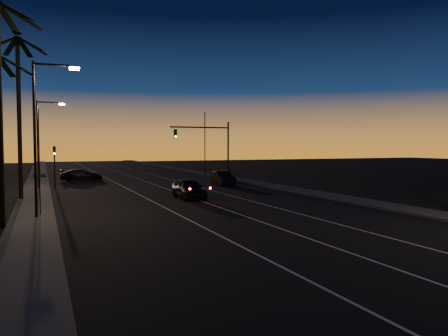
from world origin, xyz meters
name	(u,v)px	position (x,y,z in m)	size (l,w,h in m)	color
road	(174,194)	(0.00, 30.00, 0.01)	(20.00, 170.00, 0.01)	black
sidewalk_left	(35,199)	(-11.20, 30.00, 0.08)	(2.40, 170.00, 0.16)	#323230
sidewalk_right	(284,188)	(11.20, 30.00, 0.08)	(2.40, 170.00, 0.16)	#323230
lane_stripe_left	(140,195)	(-3.00, 30.00, 0.02)	(0.12, 160.00, 0.01)	silver
lane_stripe_mid	(179,193)	(0.50, 30.00, 0.02)	(0.12, 160.00, 0.01)	silver
lane_stripe_right	(216,192)	(4.00, 30.00, 0.02)	(0.12, 160.00, 0.01)	silver
palm_far	(19,101)	(-12.20, 30.00, 7.61)	(4.25, 4.16, 12.53)	black
streetlight_left_near	(40,127)	(-10.70, 20.00, 5.32)	(2.55, 0.26, 9.00)	black
streetlight_left_far	(41,137)	(-10.69, 38.00, 5.06)	(2.55, 0.26, 8.50)	black
street_sign	(40,189)	(-10.80, 21.00, 1.66)	(0.70, 0.06, 2.60)	black
signal_mast	(209,141)	(7.14, 39.99, 4.78)	(7.10, 0.41, 7.00)	black
signal_post	(55,159)	(-9.50, 39.98, 2.89)	(0.28, 0.37, 4.20)	black
far_pole_left	(39,143)	(-11.00, 55.00, 4.50)	(0.14, 0.14, 9.00)	black
far_pole_right	(205,144)	(11.00, 52.00, 4.50)	(0.14, 0.14, 9.00)	black
lead_car	(189,188)	(0.15, 26.13, 0.81)	(1.95, 5.25, 1.60)	black
right_car	(223,178)	(7.19, 36.04, 0.76)	(1.92, 4.65, 1.50)	black
cross_car	(82,175)	(-6.36, 47.15, 0.71)	(5.06, 2.61, 1.40)	black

